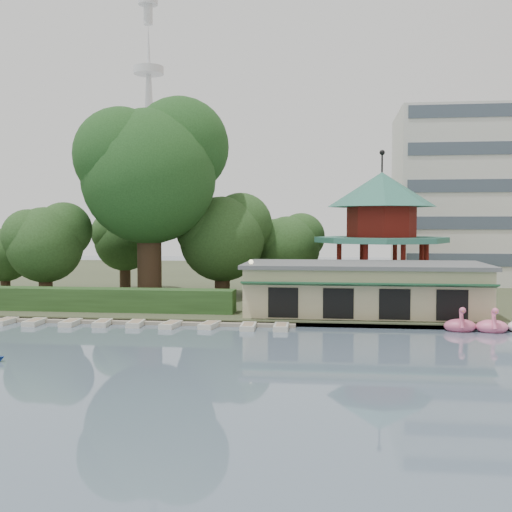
% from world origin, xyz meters
% --- Properties ---
extents(ground_plane, '(220.00, 220.00, 0.00)m').
position_xyz_m(ground_plane, '(0.00, 0.00, 0.00)').
color(ground_plane, slate).
rests_on(ground_plane, ground).
extents(shore, '(220.00, 70.00, 0.40)m').
position_xyz_m(shore, '(0.00, 52.00, 0.20)').
color(shore, '#424930').
rests_on(shore, ground).
extents(embankment, '(220.00, 0.60, 0.30)m').
position_xyz_m(embankment, '(0.00, 17.30, 0.15)').
color(embankment, gray).
rests_on(embankment, ground).
extents(dock, '(34.00, 1.60, 0.24)m').
position_xyz_m(dock, '(-12.00, 17.20, 0.12)').
color(dock, gray).
rests_on(dock, ground).
extents(boathouse, '(18.60, 9.39, 3.90)m').
position_xyz_m(boathouse, '(10.00, 21.97, 2.37)').
color(boathouse, '#C2B58B').
rests_on(boathouse, shore).
extents(pavilion, '(12.40, 12.40, 13.50)m').
position_xyz_m(pavilion, '(12.00, 32.00, 7.48)').
color(pavilion, '#C2B58B').
rests_on(pavilion, shore).
extents(broadcast_tower, '(8.00, 8.00, 96.00)m').
position_xyz_m(broadcast_tower, '(-42.00, 140.00, 33.98)').
color(broadcast_tower, silver).
rests_on(broadcast_tower, ground).
extents(hedge, '(30.00, 2.00, 1.80)m').
position_xyz_m(hedge, '(-15.00, 20.50, 1.30)').
color(hedge, '#2A4C21').
rests_on(hedge, shore).
extents(lamp_post, '(0.36, 0.36, 4.28)m').
position_xyz_m(lamp_post, '(1.50, 19.00, 3.34)').
color(lamp_post, black).
rests_on(lamp_post, shore).
extents(big_tree, '(13.38, 12.47, 18.64)m').
position_xyz_m(big_tree, '(-8.83, 28.20, 12.53)').
color(big_tree, '#3A281C').
rests_on(big_tree, shore).
extents(small_trees, '(39.41, 16.77, 9.94)m').
position_xyz_m(small_trees, '(-10.42, 31.66, 5.87)').
color(small_trees, '#3A281C').
rests_on(small_trees, shore).
extents(moored_rowboats, '(32.32, 2.70, 0.36)m').
position_xyz_m(moored_rowboats, '(-11.42, 15.81, 0.18)').
color(moored_rowboats, beige).
rests_on(moored_rowboats, ground).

